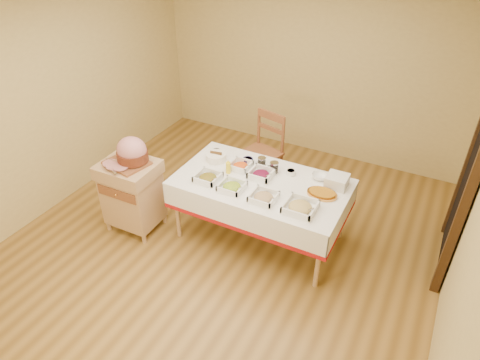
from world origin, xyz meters
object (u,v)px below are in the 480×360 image
(butcher_cart, at_px, (132,192))
(preserve_jar_right, at_px, (274,168))
(dining_table, at_px, (261,194))
(plate_stack, at_px, (337,181))
(preserve_jar_left, at_px, (262,163))
(mustard_bottle, at_px, (228,167))
(dining_chair, at_px, (263,152))
(bread_basket, at_px, (216,157))
(brass_platter, at_px, (322,193))
(ham_on_board, at_px, (131,153))

(butcher_cart, bearing_deg, preserve_jar_right, 27.42)
(dining_table, relative_size, plate_stack, 8.39)
(preserve_jar_left, height_order, mustard_bottle, mustard_bottle)
(preserve_jar_right, height_order, mustard_bottle, mustard_bottle)
(butcher_cart, relative_size, preserve_jar_left, 7.18)
(dining_chair, bearing_deg, preserve_jar_left, -66.18)
(mustard_bottle, relative_size, plate_stack, 0.75)
(preserve_jar_left, bearing_deg, mustard_bottle, -134.26)
(mustard_bottle, distance_m, bread_basket, 0.30)
(dining_table, height_order, preserve_jar_right, preserve_jar_right)
(bread_basket, bearing_deg, brass_platter, -4.04)
(preserve_jar_left, bearing_deg, dining_table, -65.55)
(dining_chair, bearing_deg, plate_stack, -29.52)
(dining_chair, xyz_separation_m, bread_basket, (-0.22, -0.79, 0.28))
(butcher_cart, xyz_separation_m, ham_on_board, (0.05, 0.04, 0.50))
(dining_chair, xyz_separation_m, plate_stack, (1.14, -0.65, 0.29))
(preserve_jar_right, distance_m, brass_platter, 0.63)
(dining_table, distance_m, preserve_jar_left, 0.36)
(butcher_cart, bearing_deg, plate_stack, 20.83)
(preserve_jar_left, xyz_separation_m, mustard_bottle, (-0.27, -0.28, 0.02))
(preserve_jar_left, xyz_separation_m, bread_basket, (-0.52, -0.11, -0.01))
(butcher_cart, distance_m, brass_platter, 2.11)
(plate_stack, xyz_separation_m, brass_platter, (-0.08, -0.23, -0.04))
(mustard_bottle, height_order, brass_platter, mustard_bottle)
(bread_basket, distance_m, plate_stack, 1.37)
(butcher_cart, distance_m, preserve_jar_right, 1.62)
(preserve_jar_left, relative_size, plate_stack, 0.55)
(butcher_cart, xyz_separation_m, preserve_jar_right, (1.41, 0.73, 0.33))
(dining_table, height_order, preserve_jar_left, preserve_jar_left)
(preserve_jar_right, bearing_deg, dining_table, -100.70)
(dining_table, relative_size, ham_on_board, 3.89)
(bread_basket, bearing_deg, mustard_bottle, -33.83)
(butcher_cart, height_order, preserve_jar_left, preserve_jar_left)
(butcher_cart, relative_size, dining_chair, 0.84)
(dining_chair, height_order, brass_platter, dining_chair)
(bread_basket, bearing_deg, dining_chair, 74.25)
(butcher_cart, distance_m, bread_basket, 1.03)
(dining_chair, distance_m, bread_basket, 0.86)
(preserve_jar_left, distance_m, preserve_jar_right, 0.17)
(brass_platter, bearing_deg, preserve_jar_right, 164.58)
(bread_basket, bearing_deg, plate_stack, 5.83)
(preserve_jar_left, xyz_separation_m, plate_stack, (0.85, 0.03, 0.01))
(preserve_jar_right, height_order, bread_basket, preserve_jar_right)
(brass_platter, bearing_deg, plate_stack, 70.93)
(preserve_jar_right, bearing_deg, preserve_jar_left, 168.10)
(preserve_jar_right, relative_size, plate_stack, 0.57)
(dining_chair, bearing_deg, ham_on_board, -122.64)
(dining_chair, relative_size, mustard_bottle, 6.33)
(dining_table, bearing_deg, brass_platter, 5.67)
(dining_chair, height_order, ham_on_board, ham_on_board)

